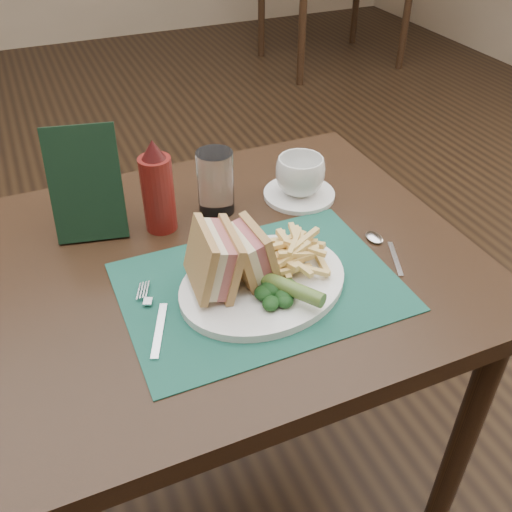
{
  "coord_description": "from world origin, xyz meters",
  "views": [
    {
      "loc": [
        -0.27,
        -1.28,
        1.38
      ],
      "look_at": [
        0.03,
        -0.58,
        0.8
      ],
      "focal_mm": 40.0,
      "sensor_mm": 36.0,
      "label": 1
    }
  ],
  "objects_px": {
    "table_main": "(228,390)",
    "sandwich_half_b": "(238,256)",
    "sandwich_half_a": "(201,262)",
    "drinking_glass": "(216,182)",
    "table_bg_right": "(332,6)",
    "check_presenter": "(86,184)",
    "placemat": "(260,286)",
    "saucer": "(299,194)",
    "plate": "(263,283)",
    "coffee_cup": "(300,176)",
    "ketchup_bottle": "(157,186)"
  },
  "relations": [
    {
      "from": "sandwich_half_a",
      "to": "placemat",
      "type": "bearing_deg",
      "value": -3.79
    },
    {
      "from": "sandwich_half_b",
      "to": "drinking_glass",
      "type": "distance_m",
      "value": 0.25
    },
    {
      "from": "table_main",
      "to": "sandwich_half_a",
      "type": "relative_size",
      "value": 7.86
    },
    {
      "from": "table_bg_right",
      "to": "sandwich_half_b",
      "type": "distance_m",
      "value": 3.46
    },
    {
      "from": "table_bg_right",
      "to": "sandwich_half_b",
      "type": "height_order",
      "value": "sandwich_half_b"
    },
    {
      "from": "ketchup_bottle",
      "to": "sandwich_half_a",
      "type": "bearing_deg",
      "value": -88.34
    },
    {
      "from": "table_main",
      "to": "table_bg_right",
      "type": "height_order",
      "value": "same"
    },
    {
      "from": "sandwich_half_b",
      "to": "coffee_cup",
      "type": "relative_size",
      "value": 0.96
    },
    {
      "from": "placemat",
      "to": "plate",
      "type": "relative_size",
      "value": 1.54
    },
    {
      "from": "placemat",
      "to": "saucer",
      "type": "xyz_separation_m",
      "value": [
        0.19,
        0.24,
        0.0
      ]
    },
    {
      "from": "sandwich_half_b",
      "to": "drinking_glass",
      "type": "relative_size",
      "value": 0.75
    },
    {
      "from": "placemat",
      "to": "drinking_glass",
      "type": "relative_size",
      "value": 3.55
    },
    {
      "from": "plate",
      "to": "drinking_glass",
      "type": "relative_size",
      "value": 2.31
    },
    {
      "from": "table_main",
      "to": "ketchup_bottle",
      "type": "bearing_deg",
      "value": 119.3
    },
    {
      "from": "saucer",
      "to": "coffee_cup",
      "type": "bearing_deg",
      "value": 0.0
    },
    {
      "from": "table_main",
      "to": "drinking_glass",
      "type": "distance_m",
      "value": 0.47
    },
    {
      "from": "sandwich_half_b",
      "to": "coffee_cup",
      "type": "distance_m",
      "value": 0.32
    },
    {
      "from": "table_main",
      "to": "drinking_glass",
      "type": "bearing_deg",
      "value": 73.11
    },
    {
      "from": "table_bg_right",
      "to": "sandwich_half_a",
      "type": "xyz_separation_m",
      "value": [
        -1.91,
        -2.89,
        0.45
      ]
    },
    {
      "from": "plate",
      "to": "saucer",
      "type": "height_order",
      "value": "plate"
    },
    {
      "from": "table_main",
      "to": "placemat",
      "type": "xyz_separation_m",
      "value": [
        0.03,
        -0.11,
        0.38
      ]
    },
    {
      "from": "check_presenter",
      "to": "sandwich_half_a",
      "type": "bearing_deg",
      "value": -52.03
    },
    {
      "from": "saucer",
      "to": "drinking_glass",
      "type": "height_order",
      "value": "drinking_glass"
    },
    {
      "from": "sandwich_half_a",
      "to": "ketchup_bottle",
      "type": "relative_size",
      "value": 0.62
    },
    {
      "from": "sandwich_half_a",
      "to": "check_presenter",
      "type": "relative_size",
      "value": 0.54
    },
    {
      "from": "table_main",
      "to": "coffee_cup",
      "type": "height_order",
      "value": "coffee_cup"
    },
    {
      "from": "sandwich_half_b",
      "to": "check_presenter",
      "type": "xyz_separation_m",
      "value": [
        -0.19,
        0.27,
        0.04
      ]
    },
    {
      "from": "table_bg_right",
      "to": "check_presenter",
      "type": "height_order",
      "value": "check_presenter"
    },
    {
      "from": "sandwich_half_a",
      "to": "saucer",
      "type": "bearing_deg",
      "value": 41.88
    },
    {
      "from": "placemat",
      "to": "sandwich_half_a",
      "type": "height_order",
      "value": "sandwich_half_a"
    },
    {
      "from": "plate",
      "to": "check_presenter",
      "type": "height_order",
      "value": "check_presenter"
    },
    {
      "from": "table_bg_right",
      "to": "plate",
      "type": "bearing_deg",
      "value": -121.89
    },
    {
      "from": "table_main",
      "to": "sandwich_half_b",
      "type": "distance_m",
      "value": 0.45
    },
    {
      "from": "check_presenter",
      "to": "table_main",
      "type": "bearing_deg",
      "value": -29.12
    },
    {
      "from": "drinking_glass",
      "to": "table_bg_right",
      "type": "bearing_deg",
      "value": 55.84
    },
    {
      "from": "table_main",
      "to": "placemat",
      "type": "bearing_deg",
      "value": -75.09
    },
    {
      "from": "sandwich_half_b",
      "to": "check_presenter",
      "type": "height_order",
      "value": "check_presenter"
    },
    {
      "from": "saucer",
      "to": "ketchup_bottle",
      "type": "xyz_separation_m",
      "value": [
        -0.3,
        0.0,
        0.09
      ]
    },
    {
      "from": "sandwich_half_b",
      "to": "table_main",
      "type": "bearing_deg",
      "value": 84.31
    },
    {
      "from": "sandwich_half_b",
      "to": "check_presenter",
      "type": "relative_size",
      "value": 0.46
    },
    {
      "from": "coffee_cup",
      "to": "saucer",
      "type": "bearing_deg",
      "value": 0.0
    },
    {
      "from": "sandwich_half_b",
      "to": "check_presenter",
      "type": "distance_m",
      "value": 0.33
    },
    {
      "from": "sandwich_half_b",
      "to": "saucer",
      "type": "xyz_separation_m",
      "value": [
        0.23,
        0.22,
        -0.06
      ]
    },
    {
      "from": "placemat",
      "to": "sandwich_half_b",
      "type": "height_order",
      "value": "sandwich_half_b"
    },
    {
      "from": "sandwich_half_b",
      "to": "coffee_cup",
      "type": "xyz_separation_m",
      "value": [
        0.23,
        0.22,
        -0.02
      ]
    },
    {
      "from": "saucer",
      "to": "ketchup_bottle",
      "type": "relative_size",
      "value": 0.81
    },
    {
      "from": "plate",
      "to": "ketchup_bottle",
      "type": "height_order",
      "value": "ketchup_bottle"
    },
    {
      "from": "table_bg_right",
      "to": "coffee_cup",
      "type": "xyz_separation_m",
      "value": [
        -1.62,
        -2.67,
        0.43
      ]
    },
    {
      "from": "sandwich_half_a",
      "to": "drinking_glass",
      "type": "bearing_deg",
      "value": 69.36
    },
    {
      "from": "sandwich_half_b",
      "to": "ketchup_bottle",
      "type": "relative_size",
      "value": 0.52
    }
  ]
}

